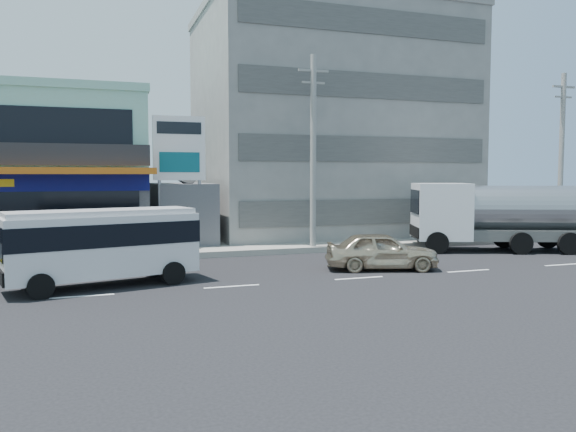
{
  "coord_description": "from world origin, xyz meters",
  "views": [
    {
      "loc": [
        -4.49,
        -19.28,
        3.95
      ],
      "look_at": [
        3.3,
        3.46,
        2.2
      ],
      "focal_mm": 35.0,
      "sensor_mm": 36.0,
      "label": 1
    }
  ],
  "objects_px": {
    "billboard": "(179,156)",
    "utility_pole_far": "(561,155)",
    "concrete_building": "(328,129)",
    "motorcycle_rider": "(36,249)",
    "shop_building": "(27,174)",
    "utility_pole_near": "(313,152)",
    "satellite_dish": "(184,182)",
    "minibus": "(102,241)",
    "tanker_truck": "(494,215)",
    "sedan": "(382,251)"
  },
  "relations": [
    {
      "from": "shop_building",
      "to": "utility_pole_near",
      "type": "height_order",
      "value": "utility_pole_near"
    },
    {
      "from": "satellite_dish",
      "to": "sedan",
      "type": "bearing_deg",
      "value": -54.52
    },
    {
      "from": "shop_building",
      "to": "utility_pole_far",
      "type": "height_order",
      "value": "utility_pole_far"
    },
    {
      "from": "billboard",
      "to": "utility_pole_near",
      "type": "xyz_separation_m",
      "value": [
        6.5,
        -1.8,
        0.22
      ]
    },
    {
      "from": "billboard",
      "to": "motorcycle_rider",
      "type": "bearing_deg",
      "value": -159.68
    },
    {
      "from": "concrete_building",
      "to": "tanker_truck",
      "type": "xyz_separation_m",
      "value": [
        5.12,
        -10.2,
        -5.11
      ]
    },
    {
      "from": "billboard",
      "to": "utility_pole_near",
      "type": "distance_m",
      "value": 6.75
    },
    {
      "from": "shop_building",
      "to": "minibus",
      "type": "relative_size",
      "value": 1.81
    },
    {
      "from": "shop_building",
      "to": "concrete_building",
      "type": "relative_size",
      "value": 0.77
    },
    {
      "from": "concrete_building",
      "to": "motorcycle_rider",
      "type": "height_order",
      "value": "concrete_building"
    },
    {
      "from": "satellite_dish",
      "to": "sedan",
      "type": "distance_m",
      "value": 11.99
    },
    {
      "from": "utility_pole_far",
      "to": "minibus",
      "type": "distance_m",
      "value": 27.2
    },
    {
      "from": "utility_pole_far",
      "to": "minibus",
      "type": "xyz_separation_m",
      "value": [
        -26.32,
        -5.9,
        -3.52
      ]
    },
    {
      "from": "billboard",
      "to": "sedan",
      "type": "xyz_separation_m",
      "value": [
        7.27,
        -7.7,
        -4.13
      ]
    },
    {
      "from": "minibus",
      "to": "sedan",
      "type": "bearing_deg",
      "value": 0.0
    },
    {
      "from": "satellite_dish",
      "to": "minibus",
      "type": "distance_m",
      "value": 10.61
    },
    {
      "from": "sedan",
      "to": "tanker_truck",
      "type": "distance_m",
      "value": 9.05
    },
    {
      "from": "sedan",
      "to": "tanker_truck",
      "type": "bearing_deg",
      "value": -51.61
    },
    {
      "from": "utility_pole_far",
      "to": "sedan",
      "type": "distance_m",
      "value": 16.9
    },
    {
      "from": "satellite_dish",
      "to": "motorcycle_rider",
      "type": "xyz_separation_m",
      "value": [
        -6.98,
        -4.2,
        -2.78
      ]
    },
    {
      "from": "shop_building",
      "to": "utility_pole_far",
      "type": "xyz_separation_m",
      "value": [
        30.0,
        -6.55,
        1.15
      ]
    },
    {
      "from": "shop_building",
      "to": "concrete_building",
      "type": "bearing_deg",
      "value": 3.35
    },
    {
      "from": "billboard",
      "to": "utility_pole_far",
      "type": "bearing_deg",
      "value": -4.57
    },
    {
      "from": "concrete_building",
      "to": "sedan",
      "type": "bearing_deg",
      "value": -103.45
    },
    {
      "from": "concrete_building",
      "to": "tanker_truck",
      "type": "distance_m",
      "value": 12.51
    },
    {
      "from": "shop_building",
      "to": "utility_pole_near",
      "type": "bearing_deg",
      "value": -25.06
    },
    {
      "from": "satellite_dish",
      "to": "tanker_truck",
      "type": "distance_m",
      "value": 16.43
    },
    {
      "from": "minibus",
      "to": "motorcycle_rider",
      "type": "height_order",
      "value": "minibus"
    },
    {
      "from": "billboard",
      "to": "minibus",
      "type": "xyz_separation_m",
      "value": [
        -3.82,
        -7.7,
        -3.29
      ]
    },
    {
      "from": "satellite_dish",
      "to": "utility_pole_near",
      "type": "height_order",
      "value": "utility_pole_near"
    },
    {
      "from": "concrete_building",
      "to": "utility_pole_near",
      "type": "bearing_deg",
      "value": -117.76
    },
    {
      "from": "utility_pole_far",
      "to": "motorcycle_rider",
      "type": "relative_size",
      "value": 4.15
    },
    {
      "from": "billboard",
      "to": "utility_pole_far",
      "type": "relative_size",
      "value": 0.69
    },
    {
      "from": "shop_building",
      "to": "utility_pole_far",
      "type": "bearing_deg",
      "value": -12.31
    },
    {
      "from": "concrete_building",
      "to": "satellite_dish",
      "type": "height_order",
      "value": "concrete_building"
    },
    {
      "from": "concrete_building",
      "to": "shop_building",
      "type": "bearing_deg",
      "value": -176.65
    },
    {
      "from": "concrete_building",
      "to": "satellite_dish",
      "type": "xyz_separation_m",
      "value": [
        -10.0,
        -4.0,
        -3.42
      ]
    },
    {
      "from": "utility_pole_near",
      "to": "tanker_truck",
      "type": "xyz_separation_m",
      "value": [
        9.12,
        -2.6,
        -3.26
      ]
    },
    {
      "from": "utility_pole_near",
      "to": "utility_pole_far",
      "type": "distance_m",
      "value": 16.0
    },
    {
      "from": "minibus",
      "to": "billboard",
      "type": "bearing_deg",
      "value": 63.63
    },
    {
      "from": "shop_building",
      "to": "utility_pole_near",
      "type": "xyz_separation_m",
      "value": [
        14.0,
        -6.55,
        1.15
      ]
    },
    {
      "from": "shop_building",
      "to": "tanker_truck",
      "type": "relative_size",
      "value": 1.34
    },
    {
      "from": "shop_building",
      "to": "billboard",
      "type": "relative_size",
      "value": 1.8
    },
    {
      "from": "concrete_building",
      "to": "billboard",
      "type": "bearing_deg",
      "value": -151.08
    },
    {
      "from": "concrete_building",
      "to": "utility_pole_far",
      "type": "distance_m",
      "value": 14.32
    },
    {
      "from": "satellite_dish",
      "to": "tanker_truck",
      "type": "xyz_separation_m",
      "value": [
        15.12,
        -6.2,
        -1.68
      ]
    },
    {
      "from": "utility_pole_near",
      "to": "billboard",
      "type": "bearing_deg",
      "value": 164.52
    },
    {
      "from": "utility_pole_near",
      "to": "tanker_truck",
      "type": "relative_size",
      "value": 1.08
    },
    {
      "from": "shop_building",
      "to": "billboard",
      "type": "height_order",
      "value": "shop_building"
    },
    {
      "from": "shop_building",
      "to": "motorcycle_rider",
      "type": "xyz_separation_m",
      "value": [
        1.02,
        -7.15,
        -3.2
      ]
    }
  ]
}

